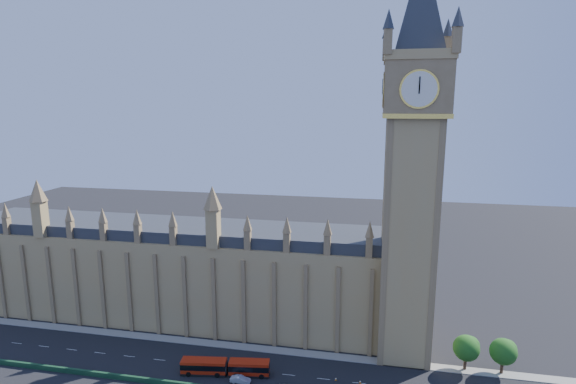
# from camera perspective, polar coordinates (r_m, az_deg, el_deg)

# --- Properties ---
(ground) EXTENTS (400.00, 400.00, 0.00)m
(ground) POSITION_cam_1_polar(r_m,az_deg,el_deg) (113.59, -6.31, -21.44)
(ground) COLOR black
(ground) RESTS_ON ground
(palace_westminster) EXTENTS (120.00, 20.00, 28.00)m
(palace_westminster) POSITION_cam_1_polar(r_m,az_deg,el_deg) (134.17, -13.97, -9.79)
(palace_westminster) COLOR tan
(palace_westminster) RESTS_ON ground
(elizabeth_tower) EXTENTS (20.59, 20.59, 105.00)m
(elizabeth_tower) POSITION_cam_1_polar(r_m,az_deg,el_deg) (105.57, 15.71, 7.21)
(elizabeth_tower) COLOR tan
(elizabeth_tower) RESTS_ON ground
(kerb_north) EXTENTS (160.00, 3.00, 0.16)m
(kerb_north) POSITION_cam_1_polar(r_m,az_deg,el_deg) (121.30, -4.90, -19.07)
(kerb_north) COLOR gray
(kerb_north) RESTS_ON ground
(tree_east_near) EXTENTS (6.00, 6.00, 8.50)m
(tree_east_near) POSITION_cam_1_polar(r_m,az_deg,el_deg) (117.51, 21.81, -17.85)
(tree_east_near) COLOR #382619
(tree_east_near) RESTS_ON ground
(tree_east_far) EXTENTS (6.00, 6.00, 8.50)m
(tree_east_far) POSITION_cam_1_polar(r_m,az_deg,el_deg) (119.30, 25.77, -17.72)
(tree_east_far) COLOR #382619
(tree_east_far) RESTS_ON ground
(red_bus) EXTENTS (20.50, 5.71, 3.45)m
(red_bus) POSITION_cam_1_polar(r_m,az_deg,el_deg) (111.27, -7.97, -21.14)
(red_bus) COLOR #B4210C
(red_bus) RESTS_ON ground
(car_silver) EXTENTS (4.61, 1.69, 1.51)m
(car_silver) POSITION_cam_1_polar(r_m,az_deg,el_deg) (108.74, -6.07, -22.60)
(car_silver) COLOR #B2B5BA
(car_silver) RESTS_ON ground
(cone_a) EXTENTS (0.51, 0.51, 0.67)m
(cone_a) POSITION_cam_1_polar(r_m,az_deg,el_deg) (109.46, 9.14, -22.71)
(cone_a) COLOR black
(cone_a) RESTS_ON ground
(cone_b) EXTENTS (0.48, 0.48, 0.67)m
(cone_b) POSITION_cam_1_polar(r_m,az_deg,el_deg) (109.66, 6.09, -22.55)
(cone_b) COLOR black
(cone_b) RESTS_ON ground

